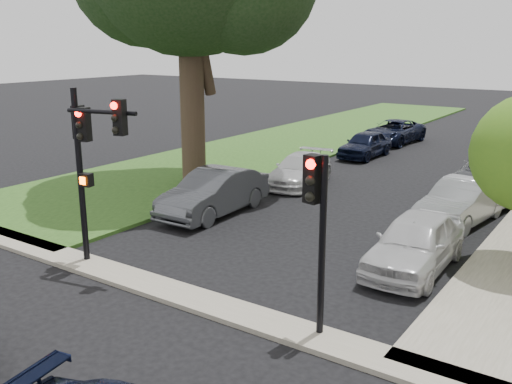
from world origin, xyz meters
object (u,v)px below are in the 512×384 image
Objects in this scene: traffic_signal_secondary at (317,212)px; car_parked_6 at (300,170)px; car_parked_0 at (415,243)px; car_parked_2 at (493,174)px; car_parked_1 at (462,202)px; traffic_signal_main at (88,146)px; car_parked_8 at (394,132)px; car_parked_5 at (214,193)px; car_parked_7 at (365,144)px.

traffic_signal_secondary is 0.87× the size of car_parked_6.
car_parked_0 is 9.56m from car_parked_2.
traffic_signal_secondary is at bearing -84.35° from car_parked_1.
car_parked_8 is at bearing 91.20° from traffic_signal_main.
car_parked_6 is (0.33, 5.49, -0.15)m from car_parked_5.
car_parked_8 is (-0.35, 4.99, 0.00)m from car_parked_7.
car_parked_0 is (7.31, 4.65, -2.57)m from traffic_signal_main.
car_parked_2 is (7.18, 14.21, -2.54)m from traffic_signal_main.
car_parked_0 is at bearing -50.12° from car_parked_6.
car_parked_0 is at bearing 83.84° from traffic_signal_secondary.
car_parked_0 is 1.00× the size of car_parked_1.
traffic_signal_secondary is 14.39m from car_parked_2.
car_parked_7 is at bearing 90.44° from traffic_signal_main.
traffic_signal_main reaches higher than car_parked_2.
traffic_signal_secondary is at bearing -67.28° from car_parked_6.
car_parked_7 is (-7.36, 8.72, -0.04)m from car_parked_1.
traffic_signal_main reaches higher than car_parked_8.
car_parked_8 reaches higher than car_parked_6.
car_parked_8 is at bearing 127.43° from car_parked_1.
car_parked_7 is (-0.14, 18.26, -2.64)m from traffic_signal_main.
car_parked_5 is at bearing -144.42° from car_parked_1.
car_parked_2 is at bearing 88.49° from traffic_signal_secondary.
car_parked_0 is 0.79× the size of car_parked_2.
car_parked_8 is at bearing 111.60° from car_parked_0.
traffic_signal_main is at bearing -120.48° from car_parked_2.
car_parked_2 is 1.39× the size of car_parked_7.
car_parked_7 is (-0.14, 7.15, 0.05)m from car_parked_6.
car_parked_6 is at bearing 137.41° from car_parked_0.
car_parked_5 reaches higher than car_parked_1.
traffic_signal_secondary is (6.81, -0.04, -0.63)m from traffic_signal_main.
car_parked_5 is 5.50m from car_parked_6.
traffic_signal_main reaches higher than car_parked_7.
car_parked_1 is 8.51m from car_parked_5.
car_parked_1 is at bearing 89.98° from car_parked_0.
car_parked_0 is at bearing 32.47° from traffic_signal_main.
car_parked_0 is 0.90× the size of car_parked_8.
car_parked_2 reaches higher than car_parked_6.
traffic_signal_secondary is 0.80× the size of car_parked_5.
car_parked_0 reaches higher than car_parked_1.
traffic_signal_main is 1.08× the size of car_parked_1.
car_parked_7 reaches higher than car_parked_6.
car_parked_2 is at bearing 14.71° from car_parked_6.
car_parked_6 is 7.15m from car_parked_7.
traffic_signal_main reaches higher than car_parked_1.
traffic_signal_secondary is 5.10m from car_parked_0.
car_parked_2 is at bearing -27.77° from car_parked_7.
car_parked_1 is (7.21, 9.54, -2.60)m from traffic_signal_main.
car_parked_2 reaches higher than car_parked_0.
car_parked_7 is (-6.95, 18.30, -2.01)m from traffic_signal_secondary.
traffic_signal_main is 1.18× the size of car_parked_7.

